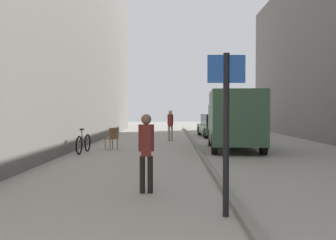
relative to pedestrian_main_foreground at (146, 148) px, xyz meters
name	(u,v)px	position (x,y,z in m)	size (l,w,h in m)	color
ground_plane	(159,155)	(0.05, 6.15, -0.93)	(80.00, 80.00, 0.00)	gray
building_facade_left	(15,6)	(-5.34, 6.15, 4.66)	(3.57, 40.00, 11.19)	slate
kerb_strip	(201,154)	(1.63, 6.15, -0.87)	(0.16, 40.00, 0.12)	slate
pedestrian_main_foreground	(146,148)	(0.00, 0.00, 0.00)	(0.32, 0.21, 1.62)	black
pedestrian_mid_block	(170,123)	(0.44, 12.61, 0.05)	(0.32, 0.26, 1.70)	gray
delivery_van	(234,119)	(3.19, 8.05, 0.39)	(2.38, 4.99, 2.49)	#335138
parked_car	(215,126)	(3.30, 15.86, -0.22)	(2.05, 4.30, 1.45)	#335138
street_sign_post	(226,120)	(1.39, -1.61, 0.61)	(0.60, 0.10, 2.60)	black
bicycle_leaning	(83,143)	(-2.98, 6.89, -0.55)	(0.19, 1.77, 0.98)	black
cafe_chair_near_window	(112,137)	(-2.05, 8.22, -0.39)	(0.62, 0.62, 0.94)	brown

